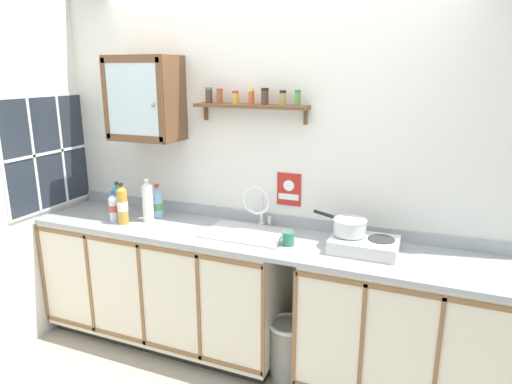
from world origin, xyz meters
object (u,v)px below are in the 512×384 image
(bottle_water_clear_2, at_px, (114,207))
(trash_bin, at_px, (288,349))
(bottle_juice_amber_4, at_px, (123,205))
(saucepan, at_px, (349,226))
(bottle_opaque_white_1, at_px, (148,202))
(hot_plate_stove, at_px, (364,245))
(bottle_detergent_teal_0, at_px, (118,200))
(warning_sign, at_px, (289,190))
(bottle_water_blue_3, at_px, (158,203))
(sink, at_px, (248,234))
(mug, at_px, (288,239))
(wall_cabinet, at_px, (145,99))

(bottle_water_clear_2, xyz_separation_m, trash_bin, (1.35, 0.01, -0.83))
(trash_bin, bearing_deg, bottle_juice_amber_4, -178.36)
(trash_bin, bearing_deg, saucepan, 20.53)
(saucepan, height_order, bottle_opaque_white_1, bottle_opaque_white_1)
(trash_bin, bearing_deg, hot_plate_stove, 13.20)
(bottle_detergent_teal_0, xyz_separation_m, warning_sign, (1.28, 0.24, 0.15))
(bottle_water_blue_3, bearing_deg, bottle_juice_amber_4, -120.73)
(bottle_water_blue_3, relative_size, trash_bin, 0.61)
(sink, relative_size, saucepan, 1.49)
(bottle_detergent_teal_0, relative_size, bottle_opaque_white_1, 0.80)
(bottle_water_clear_2, xyz_separation_m, mug, (1.32, 0.03, -0.06))
(bottle_opaque_white_1, distance_m, mug, 1.09)
(saucepan, xyz_separation_m, warning_sign, (-0.47, 0.24, 0.13))
(mug, bearing_deg, bottle_juice_amber_4, -177.24)
(bottle_opaque_white_1, relative_size, bottle_juice_amber_4, 1.06)
(sink, height_order, mug, sink)
(sink, height_order, saucepan, sink)
(bottle_water_clear_2, bearing_deg, sink, 7.35)
(bottle_opaque_white_1, bearing_deg, bottle_water_clear_2, -159.80)
(wall_cabinet, bearing_deg, mug, -9.53)
(bottle_juice_amber_4, relative_size, wall_cabinet, 0.51)
(bottle_water_clear_2, distance_m, warning_sign, 1.28)
(wall_cabinet, bearing_deg, bottle_water_blue_3, -16.62)
(bottle_opaque_white_1, xyz_separation_m, trash_bin, (1.11, -0.08, -0.87))
(bottle_detergent_teal_0, distance_m, bottle_juice_amber_4, 0.24)
(bottle_water_blue_3, bearing_deg, warning_sign, 9.83)
(bottle_water_clear_2, xyz_separation_m, wall_cabinet, (0.17, 0.22, 0.77))
(bottle_water_clear_2, bearing_deg, warning_sign, 16.92)
(saucepan, bearing_deg, bottle_water_clear_2, -175.54)
(warning_sign, bearing_deg, hot_plate_stove, -24.57)
(bottle_juice_amber_4, bearing_deg, saucepan, 5.83)
(saucepan, bearing_deg, sink, -179.87)
(bottle_water_clear_2, distance_m, mug, 1.32)
(mug, bearing_deg, wall_cabinet, 170.47)
(hot_plate_stove, relative_size, saucepan, 1.08)
(hot_plate_stove, xyz_separation_m, trash_bin, (-0.43, -0.10, -0.77))
(saucepan, xyz_separation_m, bottle_detergent_teal_0, (-1.75, 0.00, -0.03))
(bottle_detergent_teal_0, distance_m, bottle_water_clear_2, 0.15)
(saucepan, bearing_deg, bottle_opaque_white_1, -178.24)
(sink, distance_m, warning_sign, 0.42)
(bottle_water_blue_3, xyz_separation_m, wall_cabinet, (-0.07, 0.02, 0.76))
(hot_plate_stove, bearing_deg, bottle_opaque_white_1, -179.23)
(sink, height_order, hot_plate_stove, sink)
(hot_plate_stove, relative_size, bottle_water_clear_2, 1.79)
(bottle_detergent_teal_0, relative_size, bottle_juice_amber_4, 0.84)
(saucepan, relative_size, mug, 3.43)
(saucepan, height_order, bottle_juice_amber_4, bottle_juice_amber_4)
(saucepan, xyz_separation_m, bottle_opaque_white_1, (-1.45, -0.04, 0.00))
(wall_cabinet, height_order, warning_sign, wall_cabinet)
(mug, relative_size, warning_sign, 0.47)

